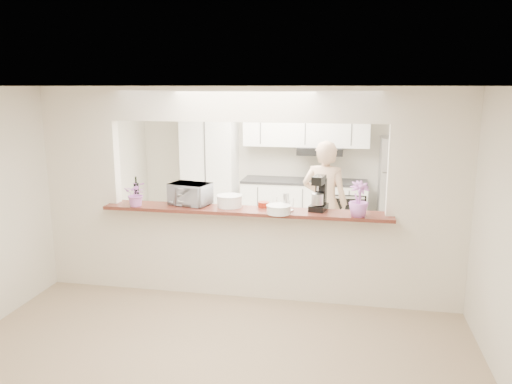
% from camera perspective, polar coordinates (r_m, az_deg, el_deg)
% --- Properties ---
extents(floor, '(6.00, 6.00, 0.00)m').
position_cam_1_polar(floor, '(6.24, -1.13, -11.60)').
color(floor, tan).
rests_on(floor, ground).
extents(tile_overlay, '(5.00, 2.90, 0.01)m').
position_cam_1_polar(tile_overlay, '(7.66, 1.25, -6.99)').
color(tile_overlay, beige).
rests_on(tile_overlay, floor).
extents(partition, '(5.00, 0.15, 2.50)m').
position_cam_1_polar(partition, '(5.80, -1.19, 1.93)').
color(partition, silver).
rests_on(partition, floor).
extents(bar_counter, '(3.40, 0.38, 1.09)m').
position_cam_1_polar(bar_counter, '(6.03, -1.16, -6.60)').
color(bar_counter, silver).
rests_on(bar_counter, floor).
extents(kitchen_cabinets, '(3.15, 0.62, 2.25)m').
position_cam_1_polar(kitchen_cabinets, '(8.56, 1.33, 1.77)').
color(kitchen_cabinets, white).
rests_on(kitchen_cabinets, floor).
extents(refrigerator, '(0.75, 0.70, 1.70)m').
position_cam_1_polar(refrigerator, '(8.45, 16.38, 0.28)').
color(refrigerator, '#A9A9AD').
rests_on(refrigerator, floor).
extents(flower_left, '(0.33, 0.30, 0.30)m').
position_cam_1_polar(flower_left, '(6.11, -13.50, -0.19)').
color(flower_left, pink).
rests_on(flower_left, bar_counter).
extents(wine_bottle_a, '(0.06, 0.06, 0.31)m').
position_cam_1_polar(wine_bottle_a, '(6.35, -13.51, -0.00)').
color(wine_bottle_a, black).
rests_on(wine_bottle_a, bar_counter).
extents(wine_bottle_b, '(0.06, 0.06, 0.32)m').
position_cam_1_polar(wine_bottle_b, '(6.35, -13.51, 0.01)').
color(wine_bottle_b, black).
rests_on(wine_bottle_b, bar_counter).
extents(toaster_oven, '(0.53, 0.42, 0.26)m').
position_cam_1_polar(toaster_oven, '(6.08, -7.55, -0.22)').
color(toaster_oven, '#B9B9BE').
rests_on(toaster_oven, bar_counter).
extents(serving_bowls, '(0.35, 0.35, 0.22)m').
position_cam_1_polar(serving_bowls, '(6.09, -7.55, -0.41)').
color(serving_bowls, white).
rests_on(serving_bowls, bar_counter).
extents(plate_stack_a, '(0.31, 0.31, 0.14)m').
position_cam_1_polar(plate_stack_a, '(5.94, -3.04, -1.02)').
color(plate_stack_a, white).
rests_on(plate_stack_a, bar_counter).
extents(plate_stack_b, '(0.28, 0.28, 0.10)m').
position_cam_1_polar(plate_stack_b, '(5.62, 2.62, -1.99)').
color(plate_stack_b, white).
rests_on(plate_stack_b, bar_counter).
extents(red_bowl, '(0.13, 0.13, 0.06)m').
position_cam_1_polar(red_bowl, '(5.92, 0.88, -1.44)').
color(red_bowl, maroon).
rests_on(red_bowl, bar_counter).
extents(tan_bowl, '(0.15, 0.15, 0.07)m').
position_cam_1_polar(tan_bowl, '(5.78, 2.65, -1.75)').
color(tan_bowl, beige).
rests_on(tan_bowl, bar_counter).
extents(utensil_caddy, '(0.25, 0.18, 0.21)m').
position_cam_1_polar(utensil_caddy, '(5.74, 3.11, -1.31)').
color(utensil_caddy, silver).
rests_on(utensil_caddy, bar_counter).
extents(stand_mixer, '(0.23, 0.30, 0.41)m').
position_cam_1_polar(stand_mixer, '(5.80, 7.22, -0.30)').
color(stand_mixer, black).
rests_on(stand_mixer, bar_counter).
extents(flower_right, '(0.28, 0.28, 0.39)m').
position_cam_1_polar(flower_right, '(5.58, 11.68, -0.80)').
color(flower_right, '#BF6CC9').
rests_on(flower_right, bar_counter).
extents(person, '(0.71, 0.53, 1.76)m').
position_cam_1_polar(person, '(7.06, 7.84, -1.34)').
color(person, tan).
rests_on(person, floor).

